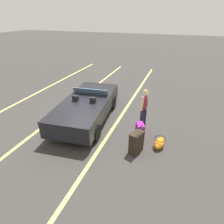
{
  "coord_description": "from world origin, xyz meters",
  "views": [
    {
      "loc": [
        -5.9,
        -3.33,
        4.0
      ],
      "look_at": [
        -0.31,
        -1.24,
        0.75
      ],
      "focal_mm": 28.83,
      "sensor_mm": 36.0,
      "label": 1
    }
  ],
  "objects_px": {
    "suitcase_large_black": "(136,142)",
    "traveler_person": "(144,108)",
    "convertible_car": "(88,105)",
    "duffel_bag": "(159,143)",
    "suitcase_medium_bright": "(140,131)"
  },
  "relations": [
    {
      "from": "suitcase_medium_bright",
      "to": "duffel_bag",
      "type": "xyz_separation_m",
      "value": [
        -0.22,
        -0.75,
        -0.15
      ]
    },
    {
      "from": "convertible_car",
      "to": "traveler_person",
      "type": "bearing_deg",
      "value": -99.04
    },
    {
      "from": "convertible_car",
      "to": "duffel_bag",
      "type": "relative_size",
      "value": 6.3
    },
    {
      "from": "duffel_bag",
      "to": "traveler_person",
      "type": "bearing_deg",
      "value": 41.14
    },
    {
      "from": "convertible_car",
      "to": "traveler_person",
      "type": "height_order",
      "value": "traveler_person"
    },
    {
      "from": "suitcase_large_black",
      "to": "convertible_car",
      "type": "bearing_deg",
      "value": -11.12
    },
    {
      "from": "suitcase_large_black",
      "to": "traveler_person",
      "type": "xyz_separation_m",
      "value": [
        1.41,
        0.08,
        0.56
      ]
    },
    {
      "from": "suitcase_medium_bright",
      "to": "duffel_bag",
      "type": "height_order",
      "value": "suitcase_medium_bright"
    },
    {
      "from": "convertible_car",
      "to": "suitcase_large_black",
      "type": "height_order",
      "value": "convertible_car"
    },
    {
      "from": "suitcase_large_black",
      "to": "suitcase_medium_bright",
      "type": "bearing_deg",
      "value": -65.8
    },
    {
      "from": "traveler_person",
      "to": "suitcase_large_black",
      "type": "bearing_deg",
      "value": 107.5
    },
    {
      "from": "suitcase_large_black",
      "to": "traveler_person",
      "type": "height_order",
      "value": "traveler_person"
    },
    {
      "from": "convertible_car",
      "to": "duffel_bag",
      "type": "bearing_deg",
      "value": -113.99
    },
    {
      "from": "convertible_car",
      "to": "traveler_person",
      "type": "xyz_separation_m",
      "value": [
        -0.1,
        -2.39,
        0.34
      ]
    },
    {
      "from": "convertible_car",
      "to": "suitcase_large_black",
      "type": "distance_m",
      "value": 2.91
    }
  ]
}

